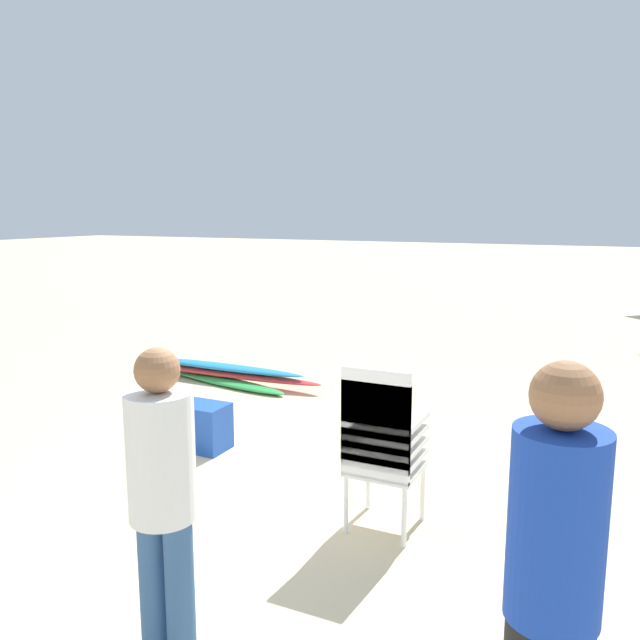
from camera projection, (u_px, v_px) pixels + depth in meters
ground at (201, 514)px, 4.74m from camera, size 80.00×80.00×0.00m
stacked_plastic_chairs at (381, 437)px, 4.35m from camera, size 0.48×0.48×1.20m
surfboard_pile at (227, 374)px, 8.31m from camera, size 2.61×0.67×0.24m
lifeguard_near_left at (553, 573)px, 2.16m from camera, size 0.32×0.32×1.74m
lifeguard_near_right at (162, 490)px, 3.02m from camera, size 0.32×0.32×1.60m
cooler_box at (199, 426)px, 6.02m from camera, size 0.55×0.35×0.44m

